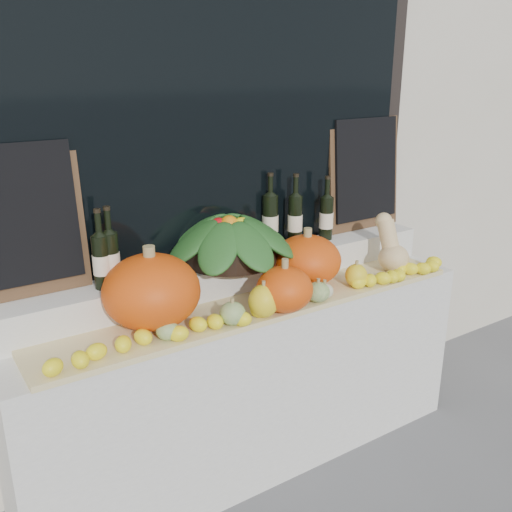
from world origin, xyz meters
The scene contains 17 objects.
display_sill centered at (0.00, 1.52, 0.44)m, with size 2.30×0.55×0.88m, color silver.
rear_tier centered at (0.00, 1.68, 0.96)m, with size 2.30×0.25×0.16m, color silver.
straw_bedding centered at (0.00, 1.40, 0.89)m, with size 2.10×0.32×0.03m, color tan.
pumpkin_left centered at (-0.51, 1.46, 1.06)m, with size 0.40×0.40×0.31m, color #DE4C0B.
pumpkin_right centered at (0.32, 1.48, 1.03)m, with size 0.34×0.34×0.25m, color #DE4C0B.
pumpkin_center centered at (0.04, 1.29, 1.01)m, with size 0.25×0.25×0.20m, color #DE4C0B.
butternut_squash centered at (0.81, 1.40, 1.02)m, with size 0.16×0.22×0.30m.
decorative_gourds centered at (0.04, 1.29, 0.96)m, with size 1.11×0.17×0.17m.
lemon_heap centered at (0.00, 1.29, 0.94)m, with size 2.20×0.16×0.06m, color yellow, non-canonical shape.
produce_bowl centered at (-0.01, 1.66, 1.15)m, with size 0.69×0.69×0.23m.
wine_bottle_far_left centered at (-0.64, 1.65, 1.16)m, with size 0.08×0.08×0.35m.
wine_bottle_near_left centered at (-0.60, 1.65, 1.16)m, with size 0.08×0.08×0.35m.
wine_bottle_tall centered at (0.27, 1.73, 1.18)m, with size 0.08×0.08×0.39m.
wine_bottle_near_right centered at (0.39, 1.68, 1.18)m, with size 0.08×0.08×0.38m.
wine_bottle_far_right centered at (0.60, 1.68, 1.16)m, with size 0.08×0.08×0.34m.
chalkboard_left centered at (-0.92, 1.74, 1.36)m, with size 0.50×0.08×0.62m.
chalkboard_right centered at (0.92, 1.74, 1.36)m, with size 0.50×0.08×0.62m.
Camera 1 is at (-1.33, -0.58, 1.95)m, focal length 40.00 mm.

